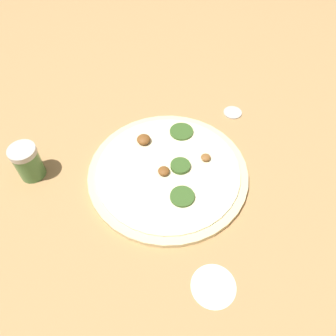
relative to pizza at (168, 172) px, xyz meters
The scene contains 5 objects.
ground_plane 0.01m from the pizza, 152.39° to the right, with size 3.00×3.00×0.00m, color tan.
pizza is the anchor object (origin of this frame).
spice_jar 0.29m from the pizza, 138.41° to the left, with size 0.06×0.06×0.08m.
loose_cap 0.25m from the pizza, ahead, with size 0.04×0.04×0.01m.
flour_patch 0.25m from the pizza, 113.66° to the right, with size 0.08×0.08×0.00m.
Camera 1 is at (-0.27, -0.31, 0.56)m, focal length 35.00 mm.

